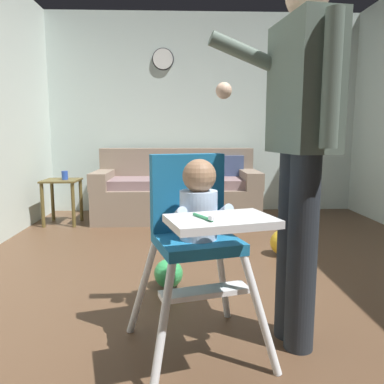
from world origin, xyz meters
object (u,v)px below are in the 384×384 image
high_chair (197,220)px  sippy_cup (65,175)px  side_table (62,192)px  wall_clock (163,59)px  adult_standing (300,145)px  toy_ball_second (168,273)px  couch (178,192)px  toy_ball (283,243)px

high_chair → sippy_cup: (-1.40, 2.69, -0.08)m
side_table → wall_clock: size_ratio=1.85×
adult_standing → toy_ball_second: 1.30m
high_chair → sippy_cup: high_chair is taller
couch → adult_standing: 3.03m
couch → toy_ball_second: (-0.05, -2.19, -0.23)m
couch → side_table: couch is taller
couch → high_chair: bearing=1.9°
adult_standing → toy_ball_second: adult_standing is taller
side_table → high_chair: bearing=-61.8°
side_table → wall_clock: (1.16, 0.75, 1.63)m
toy_ball → wall_clock: 2.97m
couch → side_table: (-1.34, -0.28, 0.05)m
adult_standing → wall_clock: (-0.76, 3.38, 1.02)m
couch → toy_ball: couch is taller
high_chair → adult_standing: bearing=81.7°
toy_ball → wall_clock: wall_clock is taller
adult_standing → toy_ball_second: size_ratio=8.80×
high_chair → adult_standing: (0.48, 0.06, 0.34)m
toy_ball → sippy_cup: sippy_cup is taller
toy_ball → sippy_cup: 2.58m
couch → toy_ball: 1.79m
high_chair → toy_ball_second: (-0.16, 0.77, -0.55)m
high_chair → couch: bearing=166.2°
sippy_cup → wall_clock: (1.12, 0.75, 1.44)m
side_table → sippy_cup: 0.19m
side_table → wall_clock: wall_clock is taller
adult_standing → side_table: bearing=-61.9°
high_chair → toy_ball: high_chair is taller
adult_standing → side_table: 3.31m
high_chair → wall_clock: (-0.28, 3.44, 1.36)m
couch → high_chair: 2.98m
toy_ball_second → wall_clock: 3.28m
couch → side_table: bearing=-78.3°
side_table → wall_clock: 2.13m
couch → toy_ball_second: size_ratio=10.07×
toy_ball → wall_clock: size_ratio=0.79×
sippy_cup → wall_clock: wall_clock is taller
adult_standing → toy_ball: size_ratio=7.74×
high_chair → wall_clock: size_ratio=3.36×
toy_ball_second → sippy_cup: 2.33m
toy_ball → toy_ball_second: size_ratio=1.14×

